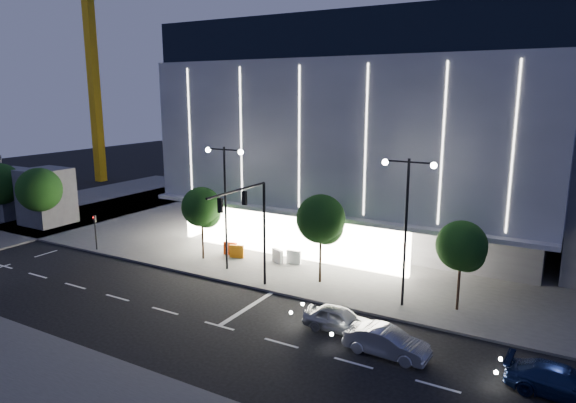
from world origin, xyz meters
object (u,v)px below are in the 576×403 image
(ped_signal_far, at_px, (95,229))
(barrier_d, at_px, (294,257))
(tower_crane, at_px, (95,34))
(car_lead, at_px, (339,319))
(traffic_mast, at_px, (252,218))
(tree_mid, at_px, (321,222))
(street_lamp_west, at_px, (225,190))
(car_third, at_px, (562,382))
(barrier_a, at_px, (237,251))
(barrier_c, at_px, (230,249))
(car_second, at_px, (387,342))
(tree_right, at_px, (462,248))
(barrier_b, at_px, (278,256))
(tree_left, at_px, (202,209))
(street_lamp_east, at_px, (407,211))

(ped_signal_far, height_order, barrier_d, ped_signal_far)
(tower_crane, relative_size, car_lead, 8.04)
(traffic_mast, bearing_deg, barrier_d, 93.42)
(tree_mid, bearing_deg, street_lamp_west, -171.74)
(car_third, height_order, barrier_d, car_third)
(traffic_mast, height_order, barrier_a, traffic_mast)
(ped_signal_far, height_order, barrier_a, ped_signal_far)
(tower_crane, distance_m, barrier_c, 45.51)
(barrier_d, bearing_deg, car_third, -32.36)
(traffic_mast, relative_size, car_lead, 1.78)
(ped_signal_far, height_order, tree_mid, tree_mid)
(car_third, bearing_deg, car_second, 94.74)
(street_lamp_west, height_order, barrier_a, street_lamp_west)
(tree_right, bearing_deg, ped_signal_far, -174.86)
(barrier_d, bearing_deg, ped_signal_far, -168.28)
(barrier_a, bearing_deg, tree_right, -21.84)
(tree_mid, relative_size, car_second, 1.47)
(car_third, height_order, barrier_a, car_third)
(tree_mid, distance_m, car_third, 16.55)
(street_lamp_west, height_order, car_second, street_lamp_west)
(tower_crane, height_order, barrier_c, tower_crane)
(car_third, bearing_deg, barrier_a, 72.64)
(barrier_b, bearing_deg, tree_mid, 0.56)
(tree_left, bearing_deg, tree_mid, 0.00)
(tower_crane, height_order, car_third, tower_crane)
(tree_mid, relative_size, barrier_b, 5.59)
(tree_right, xyz_separation_m, barrier_b, (-13.58, 2.01, -3.23))
(tree_left, bearing_deg, barrier_c, 55.38)
(barrier_a, bearing_deg, tower_crane, 135.10)
(car_second, xyz_separation_m, car_third, (7.62, 0.32, -0.03))
(tree_left, bearing_deg, barrier_b, 20.37)
(barrier_c, bearing_deg, tree_right, -14.42)
(tower_crane, height_order, tree_right, tower_crane)
(tree_right, bearing_deg, street_lamp_west, -176.36)
(barrier_d, bearing_deg, traffic_mast, -92.30)
(tree_left, distance_m, car_lead, 15.47)
(tree_left, bearing_deg, tower_crane, 149.02)
(tree_right, height_order, barrier_a, tree_right)
(car_second, distance_m, barrier_d, 14.05)
(tree_mid, height_order, barrier_a, tree_mid)
(tower_crane, xyz_separation_m, car_second, (52.02, -27.97, -19.82))
(street_lamp_east, relative_size, ped_signal_far, 3.00)
(barrier_c, xyz_separation_m, barrier_d, (5.39, 0.62, 0.00))
(tree_left, height_order, tree_mid, tree_mid)
(street_lamp_west, bearing_deg, street_lamp_east, 0.00)
(tree_right, bearing_deg, barrier_b, 171.58)
(street_lamp_west, bearing_deg, barrier_c, 122.05)
(tree_left, height_order, barrier_b, tree_left)
(barrier_b, bearing_deg, car_lead, -17.99)
(ped_signal_far, bearing_deg, street_lamp_west, 7.13)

